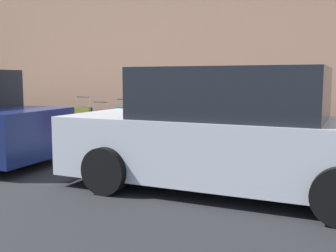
{
  "coord_description": "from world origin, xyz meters",
  "views": [
    {
      "loc": [
        -4.79,
        7.36,
        1.54
      ],
      "look_at": [
        -1.87,
        0.07,
        0.63
      ],
      "focal_mm": 43.96,
      "sensor_mm": 36.0,
      "label": 1
    }
  ],
  "objects_px": {
    "suitcase_navy_5": "(143,130)",
    "fire_hydrant": "(56,121)",
    "bollard_post": "(28,121)",
    "suitcase_black_7": "(101,127)",
    "suitcase_olive_8": "(84,123)",
    "suitcase_maroon_3": "(189,127)",
    "suitcase_silver_4": "(166,128)",
    "parked_car_silver_0": "(230,134)",
    "suitcase_red_2": "(213,133)",
    "suitcase_teal_6": "(125,124)",
    "suitcase_black_0": "(262,133)",
    "suitcase_olive_1": "(236,133)"
  },
  "relations": [
    {
      "from": "suitcase_black_7",
      "to": "suitcase_navy_5",
      "type": "bearing_deg",
      "value": -177.62
    },
    {
      "from": "suitcase_black_0",
      "to": "suitcase_olive_8",
      "type": "height_order",
      "value": "suitcase_olive_8"
    },
    {
      "from": "suitcase_black_0",
      "to": "suitcase_red_2",
      "type": "height_order",
      "value": "suitcase_black_0"
    },
    {
      "from": "suitcase_silver_4",
      "to": "suitcase_olive_8",
      "type": "bearing_deg",
      "value": -0.03
    },
    {
      "from": "suitcase_teal_6",
      "to": "suitcase_black_7",
      "type": "xyz_separation_m",
      "value": [
        0.54,
        0.15,
        -0.08
      ]
    },
    {
      "from": "fire_hydrant",
      "to": "suitcase_black_7",
      "type": "bearing_deg",
      "value": 176.51
    },
    {
      "from": "suitcase_olive_1",
      "to": "fire_hydrant",
      "type": "bearing_deg",
      "value": -0.25
    },
    {
      "from": "suitcase_red_2",
      "to": "suitcase_teal_6",
      "type": "bearing_deg",
      "value": -1.17
    },
    {
      "from": "suitcase_silver_4",
      "to": "suitcase_black_7",
      "type": "distance_m",
      "value": 1.56
    },
    {
      "from": "suitcase_black_7",
      "to": "suitcase_silver_4",
      "type": "bearing_deg",
      "value": -175.32
    },
    {
      "from": "suitcase_navy_5",
      "to": "bollard_post",
      "type": "xyz_separation_m",
      "value": [
        3.06,
        0.11,
        0.1
      ]
    },
    {
      "from": "suitcase_silver_4",
      "to": "suitcase_olive_8",
      "type": "distance_m",
      "value": 2.08
    },
    {
      "from": "fire_hydrant",
      "to": "suitcase_olive_8",
      "type": "bearing_deg",
      "value": -176.39
    },
    {
      "from": "suitcase_maroon_3",
      "to": "suitcase_silver_4",
      "type": "distance_m",
      "value": 0.53
    },
    {
      "from": "suitcase_olive_8",
      "to": "parked_car_silver_0",
      "type": "bearing_deg",
      "value": 146.74
    },
    {
      "from": "suitcase_silver_4",
      "to": "suitcase_olive_1",
      "type": "bearing_deg",
      "value": 177.55
    },
    {
      "from": "suitcase_red_2",
      "to": "suitcase_maroon_3",
      "type": "bearing_deg",
      "value": -4.78
    },
    {
      "from": "suitcase_teal_6",
      "to": "suitcase_olive_8",
      "type": "distance_m",
      "value": 1.07
    },
    {
      "from": "suitcase_maroon_3",
      "to": "suitcase_silver_4",
      "type": "xyz_separation_m",
      "value": [
        0.53,
        0.03,
        -0.05
      ]
    },
    {
      "from": "suitcase_navy_5",
      "to": "bollard_post",
      "type": "distance_m",
      "value": 3.06
    },
    {
      "from": "suitcase_red_2",
      "to": "suitcase_navy_5",
      "type": "xyz_separation_m",
      "value": [
        1.56,
        0.06,
        -0.0
      ]
    },
    {
      "from": "suitcase_black_7",
      "to": "fire_hydrant",
      "type": "relative_size",
      "value": 1.24
    },
    {
      "from": "suitcase_red_2",
      "to": "bollard_post",
      "type": "height_order",
      "value": "suitcase_red_2"
    },
    {
      "from": "suitcase_navy_5",
      "to": "fire_hydrant",
      "type": "height_order",
      "value": "fire_hydrant"
    },
    {
      "from": "suitcase_black_0",
      "to": "suitcase_maroon_3",
      "type": "bearing_deg",
      "value": -1.96
    },
    {
      "from": "suitcase_red_2",
      "to": "suitcase_maroon_3",
      "type": "height_order",
      "value": "suitcase_red_2"
    },
    {
      "from": "suitcase_teal_6",
      "to": "fire_hydrant",
      "type": "height_order",
      "value": "suitcase_teal_6"
    },
    {
      "from": "suitcase_red_2",
      "to": "suitcase_navy_5",
      "type": "bearing_deg",
      "value": 2.37
    },
    {
      "from": "suitcase_black_7",
      "to": "bollard_post",
      "type": "relative_size",
      "value": 1.22
    },
    {
      "from": "suitcase_teal_6",
      "to": "suitcase_olive_8",
      "type": "height_order",
      "value": "suitcase_olive_8"
    },
    {
      "from": "suitcase_olive_8",
      "to": "fire_hydrant",
      "type": "xyz_separation_m",
      "value": [
        0.77,
        0.05,
        0.01
      ]
    },
    {
      "from": "suitcase_olive_8",
      "to": "suitcase_black_7",
      "type": "bearing_deg",
      "value": 166.33
    },
    {
      "from": "parked_car_silver_0",
      "to": "suitcase_red_2",
      "type": "bearing_deg",
      "value": -69.57
    },
    {
      "from": "suitcase_red_2",
      "to": "suitcase_teal_6",
      "type": "xyz_separation_m",
      "value": [
        2.07,
        -0.04,
        0.1
      ]
    },
    {
      "from": "suitcase_silver_4",
      "to": "fire_hydrant",
      "type": "relative_size",
      "value": 1.35
    },
    {
      "from": "suitcase_teal_6",
      "to": "parked_car_silver_0",
      "type": "height_order",
      "value": "parked_car_silver_0"
    },
    {
      "from": "suitcase_olive_1",
      "to": "suitcase_black_0",
      "type": "bearing_deg",
      "value": -175.45
    },
    {
      "from": "suitcase_olive_1",
      "to": "suitcase_red_2",
      "type": "xyz_separation_m",
      "value": [
        0.51,
        -0.05,
        -0.04
      ]
    },
    {
      "from": "suitcase_maroon_3",
      "to": "bollard_post",
      "type": "bearing_deg",
      "value": 3.12
    },
    {
      "from": "suitcase_olive_1",
      "to": "suitcase_navy_5",
      "type": "bearing_deg",
      "value": 0.45
    },
    {
      "from": "suitcase_black_7",
      "to": "suitcase_olive_8",
      "type": "relative_size",
      "value": 0.9
    },
    {
      "from": "suitcase_olive_1",
      "to": "parked_car_silver_0",
      "type": "xyz_separation_m",
      "value": [
        -0.49,
        2.65,
        0.34
      ]
    },
    {
      "from": "suitcase_silver_4",
      "to": "bollard_post",
      "type": "distance_m",
      "value": 3.57
    },
    {
      "from": "parked_car_silver_0",
      "to": "suitcase_olive_8",
      "type": "bearing_deg",
      "value": -33.26
    },
    {
      "from": "parked_car_silver_0",
      "to": "suitcase_navy_5",
      "type": "bearing_deg",
      "value": -45.77
    },
    {
      "from": "suitcase_silver_4",
      "to": "fire_hydrant",
      "type": "height_order",
      "value": "suitcase_silver_4"
    },
    {
      "from": "suitcase_black_0",
      "to": "suitcase_silver_4",
      "type": "distance_m",
      "value": 2.06
    },
    {
      "from": "suitcase_navy_5",
      "to": "suitcase_olive_8",
      "type": "bearing_deg",
      "value": -3.06
    },
    {
      "from": "bollard_post",
      "to": "suitcase_black_7",
      "type": "bearing_deg",
      "value": -177.99
    },
    {
      "from": "suitcase_black_7",
      "to": "suitcase_olive_1",
      "type": "bearing_deg",
      "value": -178.9
    }
  ]
}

